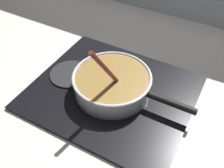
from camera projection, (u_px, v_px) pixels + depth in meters
ground at (81, 124)px, 0.85m from camera, size 2.40×1.60×0.04m
hob_plate at (112, 92)px, 0.92m from camera, size 0.56×0.48×0.01m
burner_ring at (112, 90)px, 0.91m from camera, size 0.16×0.16×0.01m
spare_burner at (70, 74)px, 0.97m from camera, size 0.15×0.15×0.01m
cooking_pan at (112, 83)px, 0.88m from camera, size 0.43×0.27×0.25m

